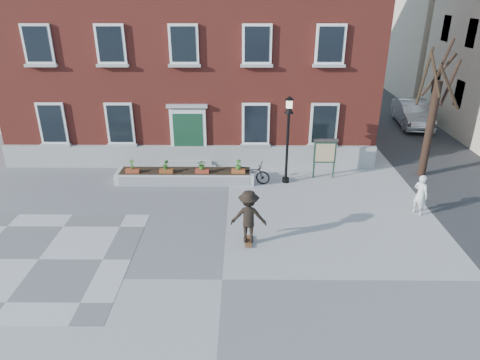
{
  "coord_description": "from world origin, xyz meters",
  "views": [
    {
      "loc": [
        0.62,
        -10.51,
        8.0
      ],
      "look_at": [
        0.5,
        4.0,
        1.5
      ],
      "focal_mm": 32.0,
      "sensor_mm": 36.0,
      "label": 1
    }
  ],
  "objects_px": {
    "lamp_post": "(288,128)",
    "skateboarder": "(249,217)",
    "parked_car": "(412,113)",
    "bystander": "(420,195)",
    "notice_board": "(325,152)",
    "bicycle": "(250,172)"
  },
  "relations": [
    {
      "from": "bicycle",
      "to": "skateboarder",
      "type": "distance_m",
      "value": 5.06
    },
    {
      "from": "bystander",
      "to": "notice_board",
      "type": "height_order",
      "value": "notice_board"
    },
    {
      "from": "bicycle",
      "to": "notice_board",
      "type": "relative_size",
      "value": 1.0
    },
    {
      "from": "bystander",
      "to": "skateboarder",
      "type": "distance_m",
      "value": 6.94
    },
    {
      "from": "parked_car",
      "to": "bicycle",
      "type": "bearing_deg",
      "value": -133.83
    },
    {
      "from": "bystander",
      "to": "lamp_post",
      "type": "distance_m",
      "value": 5.93
    },
    {
      "from": "parked_car",
      "to": "lamp_post",
      "type": "distance_m",
      "value": 12.67
    },
    {
      "from": "parked_car",
      "to": "notice_board",
      "type": "xyz_separation_m",
      "value": [
        -7.05,
        -8.42,
        0.47
      ]
    },
    {
      "from": "skateboarder",
      "to": "parked_car",
      "type": "bearing_deg",
      "value": 53.0
    },
    {
      "from": "skateboarder",
      "to": "bicycle",
      "type": "bearing_deg",
      "value": 88.82
    },
    {
      "from": "lamp_post",
      "to": "notice_board",
      "type": "relative_size",
      "value": 2.1
    },
    {
      "from": "parked_car",
      "to": "lamp_post",
      "type": "bearing_deg",
      "value": -129.15
    },
    {
      "from": "skateboarder",
      "to": "bystander",
      "type": "bearing_deg",
      "value": 18.02
    },
    {
      "from": "lamp_post",
      "to": "skateboarder",
      "type": "bearing_deg",
      "value": -108.87
    },
    {
      "from": "bicycle",
      "to": "parked_car",
      "type": "height_order",
      "value": "parked_car"
    },
    {
      "from": "bicycle",
      "to": "lamp_post",
      "type": "relative_size",
      "value": 0.48
    },
    {
      "from": "parked_car",
      "to": "skateboarder",
      "type": "relative_size",
      "value": 2.45
    },
    {
      "from": "bicycle",
      "to": "bystander",
      "type": "xyz_separation_m",
      "value": [
        6.49,
        -2.89,
        0.32
      ]
    },
    {
      "from": "parked_car",
      "to": "bystander",
      "type": "bearing_deg",
      "value": -102.97
    },
    {
      "from": "parked_car",
      "to": "skateboarder",
      "type": "height_order",
      "value": "skateboarder"
    },
    {
      "from": "bicycle",
      "to": "notice_board",
      "type": "xyz_separation_m",
      "value": [
        3.41,
        0.56,
        0.77
      ]
    },
    {
      "from": "parked_car",
      "to": "notice_board",
      "type": "bearing_deg",
      "value": -124.42
    }
  ]
}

